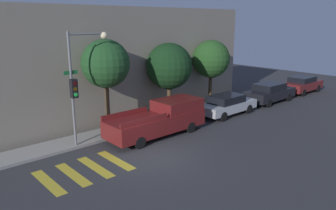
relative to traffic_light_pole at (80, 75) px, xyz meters
name	(u,v)px	position (x,y,z in m)	size (l,w,h in m)	color
ground_plane	(150,157)	(1.55, -3.37, -3.63)	(60.00, 60.00, 0.00)	#333335
sidewalk	(105,134)	(1.55, 0.69, -3.56)	(26.00, 1.73, 0.14)	gray
building_row	(66,65)	(1.55, 4.95, -0.13)	(26.00, 6.00, 6.99)	gray
crosswalk	(84,171)	(-1.40, -2.57, -3.62)	(3.58, 2.60, 0.00)	gold
traffic_light_pole	(80,75)	(0.00, 0.00, 0.00)	(2.43, 0.56, 5.70)	slate
pickup_truck	(160,119)	(3.97, -1.27, -2.71)	(5.78, 1.99, 1.83)	maroon
sedan_near_corner	(227,104)	(9.82, -1.27, -2.91)	(4.42, 1.75, 1.37)	#B7BABF
sedan_middle	(270,92)	(15.06, -1.27, -2.84)	(4.61, 1.85, 1.50)	black
sedan_far_end	(302,84)	(20.30, -1.27, -2.87)	(4.32, 1.82, 1.43)	maroon
tree_near_corner	(106,64)	(1.98, 0.93, 0.27)	(2.63, 2.63, 5.24)	#4C3823
tree_midblock	(169,66)	(6.60, 0.93, -0.28)	(2.93, 2.93, 4.83)	#4C3823
tree_far_end	(211,59)	(10.61, 0.93, -0.13)	(2.67, 2.67, 4.85)	#4C3823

